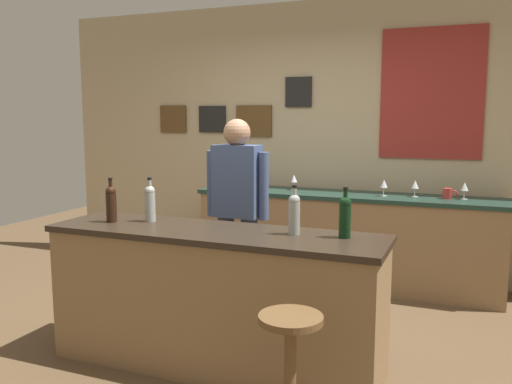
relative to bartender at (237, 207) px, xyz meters
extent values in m
plane|color=brown|center=(0.18, -0.37, -0.94)|extent=(10.00, 10.00, 0.00)
cube|color=tan|center=(0.18, 1.66, 0.46)|extent=(6.00, 0.06, 2.80)
cube|color=brown|center=(-1.52, 1.62, 0.67)|extent=(0.33, 0.02, 0.31)
cube|color=black|center=(-1.02, 1.62, 0.67)|extent=(0.32, 0.02, 0.29)
cube|color=brown|center=(-0.52, 1.62, 0.65)|extent=(0.41, 0.02, 0.33)
cube|color=black|center=(-0.02, 1.62, 0.95)|extent=(0.28, 0.02, 0.31)
cube|color=maroon|center=(1.29, 1.62, 0.91)|extent=(0.94, 0.02, 1.23)
cube|color=olive|center=(0.18, -0.77, -0.50)|extent=(2.16, 0.57, 0.88)
cube|color=#2D2319|center=(0.18, -0.77, -0.04)|extent=(2.21, 0.60, 0.04)
cube|color=olive|center=(0.58, 1.28, -0.51)|extent=(2.88, 0.53, 0.86)
cube|color=#1E382D|center=(0.58, 1.28, -0.06)|extent=(2.94, 0.56, 0.04)
cylinder|color=#384766|center=(0.10, 0.00, -0.51)|extent=(0.13, 0.13, 0.86)
cylinder|color=#384766|center=(-0.10, 0.00, -0.51)|extent=(0.13, 0.13, 0.86)
cube|color=#3F517A|center=(0.00, 0.00, 0.20)|extent=(0.36, 0.20, 0.56)
sphere|color=#A87A5B|center=(0.00, 0.00, 0.58)|extent=(0.21, 0.21, 0.21)
cylinder|color=#3F517A|center=(0.22, 0.00, 0.17)|extent=(0.08, 0.08, 0.52)
cylinder|color=#3F517A|center=(-0.22, 0.00, 0.17)|extent=(0.08, 0.08, 0.52)
cylinder|color=brown|center=(0.90, -1.40, -0.61)|extent=(0.06, 0.06, 0.65)
cylinder|color=brown|center=(0.90, -1.40, -0.27)|extent=(0.32, 0.32, 0.03)
cylinder|color=black|center=(-0.59, -0.80, 0.08)|extent=(0.07, 0.07, 0.20)
sphere|color=black|center=(-0.59, -0.80, 0.20)|extent=(0.07, 0.07, 0.07)
cylinder|color=black|center=(-0.59, -0.80, 0.23)|extent=(0.03, 0.03, 0.09)
cylinder|color=black|center=(-0.59, -0.80, 0.28)|extent=(0.03, 0.03, 0.02)
cylinder|color=#999E99|center=(-0.35, -0.68, 0.08)|extent=(0.07, 0.07, 0.20)
sphere|color=#999E99|center=(-0.35, -0.68, 0.20)|extent=(0.07, 0.07, 0.07)
cylinder|color=#999E99|center=(-0.35, -0.68, 0.23)|extent=(0.03, 0.03, 0.09)
cylinder|color=black|center=(-0.35, -0.68, 0.28)|extent=(0.03, 0.03, 0.02)
cylinder|color=#999E99|center=(0.69, -0.70, 0.08)|extent=(0.07, 0.07, 0.20)
sphere|color=#999E99|center=(0.69, -0.70, 0.20)|extent=(0.07, 0.07, 0.07)
cylinder|color=#999E99|center=(0.69, -0.70, 0.23)|extent=(0.03, 0.03, 0.09)
cylinder|color=black|center=(0.69, -0.70, 0.28)|extent=(0.03, 0.03, 0.02)
cylinder|color=black|center=(1.00, -0.67, 0.08)|extent=(0.07, 0.07, 0.20)
sphere|color=black|center=(1.00, -0.67, 0.20)|extent=(0.07, 0.07, 0.07)
cylinder|color=black|center=(1.00, -0.67, 0.23)|extent=(0.03, 0.03, 0.09)
cylinder|color=black|center=(1.00, -0.67, 0.28)|extent=(0.03, 0.03, 0.02)
cylinder|color=silver|center=(-0.50, 1.34, -0.03)|extent=(0.06, 0.06, 0.00)
cylinder|color=silver|center=(-0.50, 1.34, 0.01)|extent=(0.01, 0.01, 0.07)
cone|color=silver|center=(-0.50, 1.34, 0.08)|extent=(0.07, 0.07, 0.08)
cylinder|color=silver|center=(0.03, 1.34, -0.03)|extent=(0.06, 0.06, 0.00)
cylinder|color=silver|center=(0.03, 1.34, 0.01)|extent=(0.01, 0.01, 0.07)
cone|color=silver|center=(0.03, 1.34, 0.08)|extent=(0.07, 0.07, 0.08)
cylinder|color=silver|center=(0.94, 1.25, -0.03)|extent=(0.06, 0.06, 0.00)
cylinder|color=silver|center=(0.94, 1.25, 0.01)|extent=(0.01, 0.01, 0.07)
cone|color=silver|center=(0.94, 1.25, 0.08)|extent=(0.07, 0.07, 0.08)
cylinder|color=silver|center=(1.21, 1.31, -0.03)|extent=(0.06, 0.06, 0.00)
cylinder|color=silver|center=(1.21, 1.31, 0.01)|extent=(0.01, 0.01, 0.07)
cone|color=silver|center=(1.21, 1.31, 0.08)|extent=(0.07, 0.07, 0.08)
cylinder|color=silver|center=(1.63, 1.32, -0.03)|extent=(0.06, 0.06, 0.00)
cylinder|color=silver|center=(1.63, 1.32, 0.01)|extent=(0.01, 0.01, 0.07)
cone|color=silver|center=(1.63, 1.32, 0.08)|extent=(0.07, 0.07, 0.08)
cylinder|color=#B2332D|center=(1.49, 1.31, 0.01)|extent=(0.08, 0.08, 0.09)
torus|color=#B2332D|center=(1.55, 1.31, 0.02)|extent=(0.06, 0.01, 0.06)
camera|label=1|loc=(1.68, -3.77, 0.71)|focal=37.55mm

